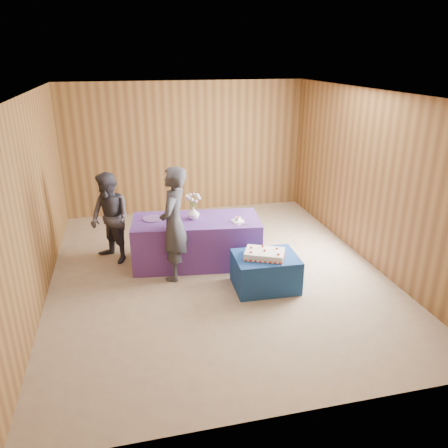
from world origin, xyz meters
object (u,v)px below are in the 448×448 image
object	(u,v)px
serving_table	(196,241)
guest_right	(110,219)
cake_table	(265,272)
guest_left	(174,224)
sheet_cake	(265,254)
vase	(193,213)

from	to	relation	value
serving_table	guest_right	world-z (taller)	guest_right
cake_table	guest_left	xyz separation A→B (m)	(-1.23, 0.62, 0.61)
cake_table	guest_right	distance (m)	2.62
serving_table	sheet_cake	world-z (taller)	serving_table
cake_table	guest_right	world-z (taller)	guest_right
serving_table	guest_right	xyz separation A→B (m)	(-1.32, 0.38, 0.36)
cake_table	guest_right	bearing A→B (deg)	148.66
sheet_cake	vase	size ratio (longest dim) A/B	3.50
serving_table	sheet_cake	xyz separation A→B (m)	(0.80, -1.06, 0.17)
sheet_cake	vase	distance (m)	1.40
serving_table	vase	xyz separation A→B (m)	(-0.03, 0.03, 0.47)
vase	guest_left	xyz separation A→B (m)	(-0.37, -0.45, 0.02)
serving_table	guest_right	distance (m)	1.42
cake_table	guest_right	size ratio (longest dim) A/B	0.61
serving_table	guest_left	bearing A→B (deg)	-126.64
guest_left	sheet_cake	bearing A→B (deg)	85.61
sheet_cake	guest_right	bearing A→B (deg)	170.98
cake_table	serving_table	distance (m)	1.33
serving_table	vase	world-z (taller)	vase
sheet_cake	vase	xyz separation A→B (m)	(-0.83, 1.09, 0.30)
cake_table	vase	bearing A→B (deg)	130.88
serving_table	vase	size ratio (longest dim) A/B	10.39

